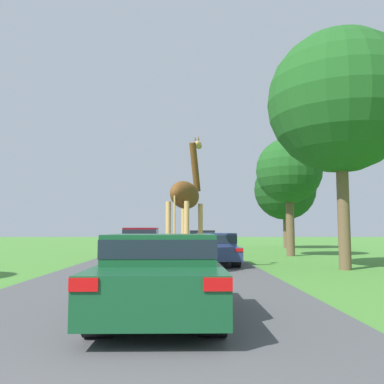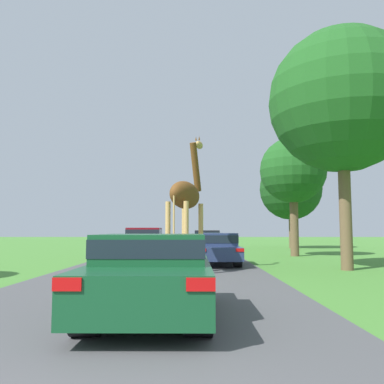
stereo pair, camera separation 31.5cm
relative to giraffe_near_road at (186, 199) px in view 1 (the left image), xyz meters
name	(u,v)px [view 1 (the left image)]	position (x,y,z in m)	size (l,w,h in m)	color
road	(174,249)	(-0.90, 17.81, -2.53)	(7.39, 120.00, 0.00)	#4C4C4F
giraffe_near_road	(186,199)	(0.00, 0.00, 0.00)	(1.42, 2.78, 5.02)	tan
car_lead_maroon	(161,273)	(-0.43, -7.08, -1.79)	(1.94, 4.19, 1.39)	#144C28
car_queue_right	(141,242)	(-2.34, 7.35, -1.71)	(1.89, 4.00, 1.56)	maroon
car_queue_left	(202,239)	(1.21, 16.13, -1.78)	(1.99, 4.14, 1.41)	black
car_far_ahead	(216,248)	(1.28, 3.24, -1.82)	(1.73, 4.23, 1.32)	navy
tree_left_edge	(340,102)	(5.85, 0.89, 3.77)	(5.44, 5.44, 9.05)	brown
tree_centre_back	(289,171)	(5.87, 8.70, 2.24)	(3.73, 3.73, 6.69)	brown
tree_right_cluster	(285,189)	(7.98, 18.24, 2.16)	(4.91, 4.91, 7.16)	brown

